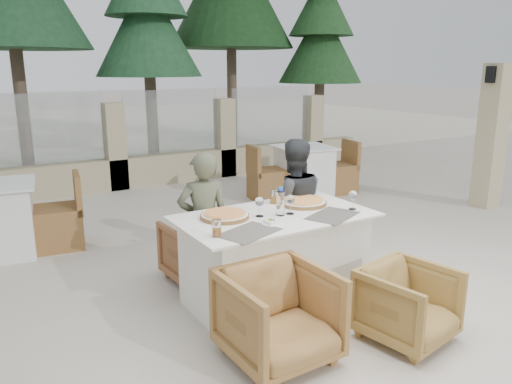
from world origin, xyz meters
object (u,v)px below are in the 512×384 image
beer_glass_right (274,196)px  armchair_far_right (279,236)px  pizza_right (303,201)px  wine_glass_near (290,203)px  dining_table (275,259)px  olive_dish (272,222)px  beer_glass_left (217,228)px  pizza_left (225,215)px  armchair_near_right (408,304)px  water_bottle (280,201)px  bg_table_b (304,171)px  diner_left (204,223)px  diner_right (293,207)px  armchair_near_left (278,316)px  armchair_far_left (201,251)px  wine_glass_centre (259,206)px  wine_glass_corner (353,199)px

beer_glass_right → armchair_far_right: size_ratio=0.20×
pizza_right → wine_glass_near: bearing=-144.9°
dining_table → beer_glass_right: beer_glass_right is taller
olive_dish → beer_glass_left: bearing=-175.9°
pizza_left → armchair_near_right: (0.88, -1.15, -0.52)m
water_bottle → bg_table_b: bearing=50.2°
armchair_far_right → diner_left: bearing=15.1°
beer_glass_right → diner_left: size_ratio=0.10×
diner_right → bg_table_b: diner_right is taller
bg_table_b → beer_glass_left: bearing=-125.0°
armchair_far_right → armchair_near_left: (-0.95, -1.41, 0.02)m
beer_glass_left → armchair_far_right: bearing=38.1°
water_bottle → pizza_left: bearing=158.4°
diner_left → dining_table: bearing=141.2°
dining_table → beer_glass_left: bearing=-160.6°
beer_glass_left → armchair_far_right: size_ratio=0.19×
wine_glass_near → olive_dish: 0.33m
armchair_near_right → diner_left: size_ratio=0.49×
water_bottle → diner_left: 0.75m
wine_glass_near → bg_table_b: 3.64m
wine_glass_near → armchair_near_right: 1.19m
beer_glass_left → olive_dish: beer_glass_left is taller
armchair_near_right → wine_glass_near: bearing=100.3°
pizza_right → armchair_far_left: size_ratio=0.67×
beer_glass_left → armchair_near_right: bearing=-34.6°
water_bottle → diner_left: diner_left is taller
beer_glass_left → armchair_far_left: (0.31, 0.96, -0.55)m
armchair_near_left → armchair_far_left: bearing=84.3°
armchair_far_left → diner_left: diner_left is taller
beer_glass_right → bg_table_b: (2.19, 2.48, -0.45)m
dining_table → armchair_near_left: 0.87m
pizza_right → beer_glass_left: size_ratio=3.31×
pizza_left → pizza_right: (0.78, 0.01, 0.00)m
wine_glass_centre → armchair_near_left: bearing=-112.8°
beer_glass_right → armchair_near_right: 1.46m
beer_glass_right → armchair_far_left: (-0.53, 0.43, -0.55)m
armchair_near_right → pizza_right: bearing=84.5°
armchair_far_right → armchair_near_left: 1.70m
dining_table → wine_glass_centre: wine_glass_centre is taller
pizza_right → wine_glass_corner: wine_glass_corner is taller
armchair_far_left → bg_table_b: bg_table_b is taller
armchair_near_right → armchair_far_right: bearing=79.5°
wine_glass_near → beer_glass_left: bearing=-166.4°
beer_glass_left → bg_table_b: bearing=44.9°
wine_glass_corner → water_bottle: bearing=164.5°
water_bottle → pizza_right: bearing=26.2°
wine_glass_corner → bg_table_b: size_ratio=0.11×
water_bottle → armchair_near_right: (0.46, -0.99, -0.61)m
armchair_far_right → wine_glass_near: bearing=68.4°
olive_dish → bg_table_b: size_ratio=0.07×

